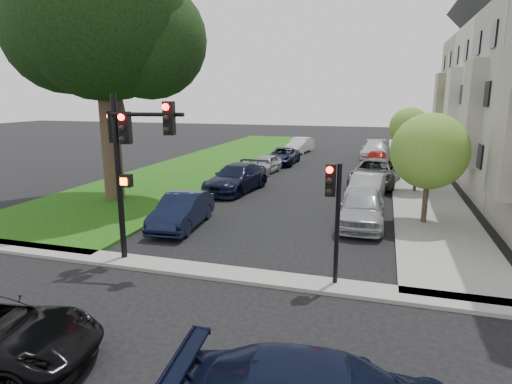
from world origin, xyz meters
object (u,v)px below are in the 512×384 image
(small_tree_c, at_px, (409,127))
(car_parked_9, at_px, (300,145))
(car_parked_6, at_px, (236,178))
(traffic_signal_secondary, at_px, (334,202))
(car_parked_0, at_px, (362,208))
(car_parked_1, at_px, (366,189))
(small_tree_b, at_px, (418,150))
(small_tree_a, at_px, (430,151))
(traffic_signal_main, at_px, (129,148))
(car_parked_4, at_px, (374,150))
(car_parked_7, at_px, (265,164))
(car_parked_3, at_px, (376,159))
(car_parked_2, at_px, (375,172))
(car_parked_8, at_px, (282,156))
(eucalyptus, at_px, (100,12))
(car_parked_5, at_px, (182,211))

(small_tree_c, height_order, car_parked_9, small_tree_c)
(car_parked_6, bearing_deg, traffic_signal_secondary, -50.59)
(car_parked_0, distance_m, car_parked_1, 4.29)
(car_parked_1, bearing_deg, car_parked_6, -178.91)
(small_tree_b, bearing_deg, car_parked_1, -129.70)
(small_tree_a, xyz_separation_m, car_parked_1, (-2.56, 3.35, -2.44))
(traffic_signal_main, height_order, car_parked_0, traffic_signal_main)
(car_parked_4, bearing_deg, car_parked_0, -87.78)
(small_tree_a, bearing_deg, small_tree_c, 90.00)
(traffic_signal_main, distance_m, car_parked_7, 17.70)
(car_parked_3, bearing_deg, traffic_signal_main, -101.98)
(small_tree_c, distance_m, car_parked_1, 13.67)
(small_tree_b, height_order, car_parked_4, small_tree_b)
(small_tree_a, bearing_deg, car_parked_4, 97.31)
(small_tree_c, height_order, car_parked_2, small_tree_c)
(small_tree_b, relative_size, car_parked_0, 0.79)
(car_parked_1, xyz_separation_m, car_parked_4, (-0.05, 16.94, 0.02))
(small_tree_a, height_order, car_parked_9, small_tree_a)
(small_tree_c, height_order, car_parked_6, small_tree_c)
(car_parked_3, xyz_separation_m, car_parked_6, (-7.52, -11.03, 0.12))
(small_tree_a, xyz_separation_m, car_parked_0, (-2.57, -0.93, -2.37))
(car_parked_0, relative_size, car_parked_9, 1.05)
(car_parked_9, bearing_deg, car_parked_3, -36.13)
(car_parked_8, bearing_deg, car_parked_6, -91.30)
(small_tree_b, distance_m, car_parked_8, 12.71)
(eucalyptus, bearing_deg, car_parked_1, 14.94)
(car_parked_0, bearing_deg, small_tree_b, 70.66)
(car_parked_0, xyz_separation_m, car_parked_6, (-7.31, 4.84, -0.01))
(car_parked_8, bearing_deg, small_tree_c, 12.13)
(traffic_signal_main, distance_m, traffic_signal_secondary, 6.60)
(car_parked_1, height_order, car_parked_8, car_parked_1)
(car_parked_4, distance_m, car_parked_7, 12.46)
(car_parked_6, height_order, car_parked_8, car_parked_6)
(car_parked_0, bearing_deg, eucalyptus, 175.97)
(car_parked_7, bearing_deg, small_tree_c, 38.79)
(small_tree_c, relative_size, car_parked_3, 1.17)
(traffic_signal_secondary, distance_m, car_parked_3, 22.30)
(small_tree_a, xyz_separation_m, traffic_signal_main, (-9.57, -7.23, 0.63))
(small_tree_a, bearing_deg, traffic_signal_secondary, -113.02)
(car_parked_2, bearing_deg, car_parked_6, -145.19)
(eucalyptus, height_order, car_parked_0, eucalyptus)
(car_parked_3, height_order, car_parked_8, car_parked_3)
(traffic_signal_secondary, height_order, car_parked_9, traffic_signal_secondary)
(car_parked_9, bearing_deg, car_parked_5, -82.15)
(small_tree_c, bearing_deg, eucalyptus, -132.68)
(car_parked_0, relative_size, car_parked_4, 0.91)
(car_parked_3, height_order, car_parked_7, car_parked_3)
(eucalyptus, distance_m, car_parked_0, 15.43)
(eucalyptus, bearing_deg, small_tree_b, 22.93)
(car_parked_2, distance_m, car_parked_9, 15.88)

